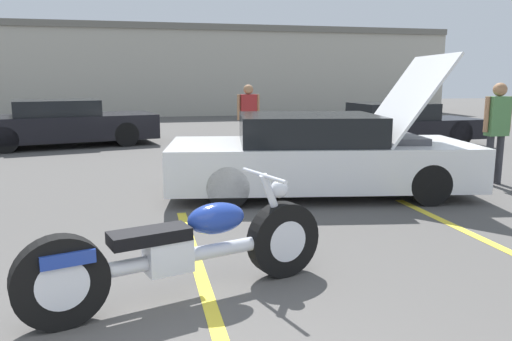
{
  "coord_description": "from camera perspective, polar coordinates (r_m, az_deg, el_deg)",
  "views": [
    {
      "loc": [
        -0.01,
        -1.91,
        1.79
      ],
      "look_at": [
        1.19,
        3.34,
        0.8
      ],
      "focal_mm": 35.0,
      "sensor_mm": 36.0,
      "label": 1
    }
  ],
  "objects": [
    {
      "name": "parking_stripe_middle",
      "position": [
        4.09,
        -5.13,
        -15.54
      ],
      "size": [
        0.12,
        5.92,
        0.01
      ],
      "primitive_type": "cube",
      "color": "yellow",
      "rests_on": "ground"
    },
    {
      "name": "far_building",
      "position": [
        26.48,
        -13.15,
        11.32
      ],
      "size": [
        32.0,
        4.2,
        4.4
      ],
      "color": "#B2AD9E",
      "rests_on": "ground"
    },
    {
      "name": "parked_car_right_row",
      "position": [
        14.22,
        15.71,
        5.06
      ],
      "size": [
        4.59,
        1.88,
        1.15
      ],
      "rotation": [
        0.0,
        0.0,
        0.04
      ],
      "color": "black",
      "rests_on": "ground"
    },
    {
      "name": "spectator_midground",
      "position": [
        11.41,
        -0.87,
        6.39
      ],
      "size": [
        0.52,
        0.22,
        1.67
      ],
      "color": "#333338",
      "rests_on": "ground"
    },
    {
      "name": "parked_car_left_row",
      "position": [
        14.53,
        -21.18,
        5.01
      ],
      "size": [
        5.06,
        2.96,
        1.24
      ],
      "rotation": [
        0.0,
        0.0,
        0.23
      ],
      "color": "black",
      "rests_on": "ground"
    },
    {
      "name": "spectator_by_show_car",
      "position": [
        9.43,
        25.84,
        4.77
      ],
      "size": [
        0.52,
        0.23,
        1.73
      ],
      "color": "#333338",
      "rests_on": "ground"
    },
    {
      "name": "show_car_hood_open",
      "position": [
        7.9,
        7.34,
        1.73
      ],
      "size": [
        4.91,
        2.64,
        2.16
      ],
      "rotation": [
        0.0,
        0.0,
        -0.17
      ],
      "color": "white",
      "rests_on": "ground"
    },
    {
      "name": "motorcycle",
      "position": [
        4.17,
        -8.25,
        -9.04
      ],
      "size": [
        2.55,
        1.03,
        0.98
      ],
      "rotation": [
        0.0,
        0.0,
        0.3
      ],
      "color": "black",
      "rests_on": "ground"
    }
  ]
}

